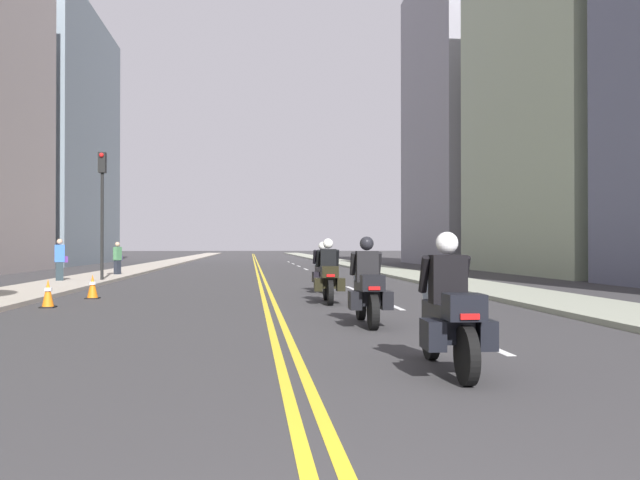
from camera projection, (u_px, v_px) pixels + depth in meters
name	position (u px, v px, depth m)	size (l,w,h in m)	color
ground_plane	(257.00, 265.00, 49.02)	(264.00, 264.00, 0.00)	#353435
sidewalk_left	(161.00, 264.00, 48.23)	(2.65, 144.00, 0.12)	#A99E90
sidewalk_right	(349.00, 264.00, 49.81)	(2.65, 144.00, 0.12)	gray
centreline_yellow_inner	(255.00, 265.00, 49.00)	(0.12, 132.00, 0.01)	yellow
centreline_yellow_outer	(258.00, 265.00, 49.03)	(0.12, 132.00, 0.01)	yellow
lane_dashes_white	(322.00, 276.00, 30.45)	(0.14, 56.40, 0.01)	silver
building_right_1	(586.00, 111.00, 33.73)	(8.94, 14.15, 17.28)	#9BA78A
building_left_2	(42.00, 138.00, 50.81)	(8.57, 18.06, 20.17)	slate
building_right_2	(462.00, 119.00, 49.87)	(6.53, 13.75, 22.90)	gray
motorcycle_0	(450.00, 315.00, 7.27)	(0.78, 2.15, 1.62)	black
motorcycle_1	(368.00, 290.00, 11.64)	(0.77, 2.15, 1.63)	black
motorcycle_2	(328.00, 277.00, 16.13)	(0.78, 2.12, 1.65)	black
motorcycle_3	(323.00, 272.00, 19.92)	(0.78, 2.27, 1.59)	black
traffic_cone_0	(93.00, 287.00, 17.51)	(0.36, 0.36, 0.67)	black
traffic_cone_1	(48.00, 293.00, 14.97)	(0.33, 0.33, 0.68)	black
traffic_light_near	(102.00, 193.00, 25.03)	(0.28, 0.38, 5.14)	black
pedestrian_0	(118.00, 259.00, 29.83)	(0.39, 0.49, 1.64)	#20252F
pedestrian_2	(60.00, 260.00, 24.41)	(0.51, 0.31, 1.73)	#212D33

